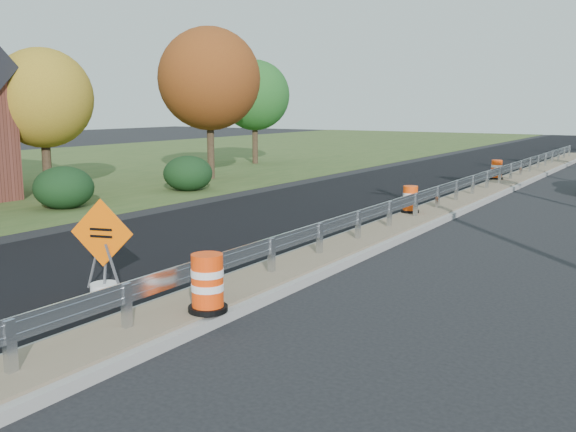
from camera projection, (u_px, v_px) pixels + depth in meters
The scene contains 14 objects.
ground at pixel (358, 247), 16.60m from camera, with size 140.00×140.00×0.00m, color black.
grass_verge_near at pixel (65, 167), 37.59m from camera, with size 30.00×120.00×0.03m, color #374F22.
milled_overlay at pixel (369, 191), 27.24m from camera, with size 7.20×120.00×0.01m, color black.
median at pixel (456, 203), 23.23m from camera, with size 1.60×55.00×0.23m.
guardrail at pixel (465, 183), 23.96m from camera, with size 0.10×46.15×0.72m.
hedge_mid at pixel (64, 187), 22.54m from camera, with size 2.09×2.09×1.52m, color black.
hedge_north at pixel (188, 173), 27.27m from camera, with size 2.09×2.09×1.52m, color black.
tree_near_yellow at pixel (43, 98), 25.52m from camera, with size 3.96×3.96×5.88m.
tree_near_red at pixel (209, 79), 30.95m from camera, with size 4.95×4.95×7.35m.
tree_near_back at pixel (255, 95), 39.30m from camera, with size 4.29×4.29×6.37m.
caution_sign at pixel (104, 268), 12.54m from camera, with size 1.28×0.56×1.84m.
barrel_median_near at pixel (208, 284), 10.60m from camera, with size 0.66×0.66×0.97m.
barrel_median_mid at pixel (410, 200), 20.46m from camera, with size 0.58×0.58×0.85m.
barrel_median_far at pixel (497, 170), 29.71m from camera, with size 0.61×0.61×0.89m.
Camera 1 is at (7.17, -14.66, 3.61)m, focal length 40.00 mm.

